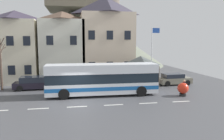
% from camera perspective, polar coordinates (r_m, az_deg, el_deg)
% --- Properties ---
extents(ground_plane, '(40.00, 60.00, 0.07)m').
position_cam_1_polar(ground_plane, '(19.47, -8.93, -8.45)').
color(ground_plane, '#4C4C50').
extents(townhouse_00, '(5.51, 5.66, 9.09)m').
position_cam_1_polar(townhouse_00, '(31.35, -23.16, 5.46)').
color(townhouse_00, beige).
rests_on(townhouse_00, ground_plane).
extents(townhouse_01, '(5.53, 6.17, 9.14)m').
position_cam_1_polar(townhouse_01, '(30.83, -12.37, 5.91)').
color(townhouse_01, silver).
rests_on(townhouse_01, ground_plane).
extents(townhouse_02, '(6.79, 6.55, 11.24)m').
position_cam_1_polar(townhouse_02, '(31.34, -1.55, 8.01)').
color(townhouse_02, beige).
rests_on(townhouse_02, ground_plane).
extents(hilltop_castle, '(38.39, 38.39, 20.34)m').
position_cam_1_polar(hilltop_castle, '(52.44, -8.45, 9.18)').
color(hilltop_castle, slate).
rests_on(hilltop_castle, ground_plane).
extents(transit_bus, '(10.70, 2.63, 3.06)m').
position_cam_1_polar(transit_bus, '(21.81, -2.51, -2.43)').
color(transit_bus, white).
rests_on(transit_bus, ground_plane).
extents(bus_shelter, '(3.60, 3.60, 3.51)m').
position_cam_1_polar(bus_shelter, '(26.85, 7.31, 2.34)').
color(bus_shelter, '#473D33').
rests_on(bus_shelter, ground_plane).
extents(parked_car_00, '(4.66, 2.09, 1.40)m').
position_cam_1_polar(parked_car_00, '(26.06, -18.94, -3.14)').
color(parked_car_00, black).
rests_on(parked_car_00, ground_plane).
extents(parked_car_02, '(4.04, 2.14, 1.34)m').
position_cam_1_polar(parked_car_02, '(28.31, 15.39, -2.25)').
color(parked_car_02, slate).
rests_on(parked_car_02, ground_plane).
extents(pedestrian_00, '(0.33, 0.33, 1.51)m').
position_cam_1_polar(pedestrian_00, '(24.55, 11.29, -3.08)').
color(pedestrian_00, '#38332D').
rests_on(pedestrian_00, ground_plane).
extents(pedestrian_01, '(0.28, 0.28, 1.55)m').
position_cam_1_polar(pedestrian_01, '(22.93, 17.81, -3.93)').
color(pedestrian_01, black).
rests_on(pedestrian_01, ground_plane).
extents(pedestrian_02, '(0.34, 0.34, 1.55)m').
position_cam_1_polar(pedestrian_02, '(24.77, 9.38, -2.84)').
color(pedestrian_02, black).
rests_on(pedestrian_02, ground_plane).
extents(public_bench, '(1.70, 0.48, 0.87)m').
position_cam_1_polar(public_bench, '(29.01, 3.10, -2.14)').
color(public_bench, '#33473D').
rests_on(public_bench, ground_plane).
extents(flagpole, '(0.95, 0.10, 6.80)m').
position_cam_1_polar(flagpole, '(26.33, 10.19, 4.42)').
color(flagpole, silver).
rests_on(flagpole, ground_plane).
extents(harbour_buoy, '(1.05, 1.05, 1.30)m').
position_cam_1_polar(harbour_buoy, '(22.60, 17.58, -4.54)').
color(harbour_buoy, black).
rests_on(harbour_buoy, ground_plane).
extents(bare_tree_02, '(1.33, 1.65, 5.59)m').
position_cam_1_polar(bare_tree_02, '(26.64, -26.48, 1.74)').
color(bare_tree_02, '#47382D').
rests_on(bare_tree_02, ground_plane).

